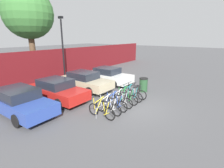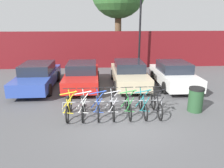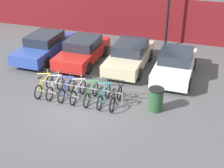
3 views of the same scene
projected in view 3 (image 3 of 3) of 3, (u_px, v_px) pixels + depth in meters
ground_plane at (83, 106)px, 13.61m from camera, size 120.00×120.00×0.00m
hoarding_wall at (138, 18)px, 20.92m from camera, size 36.00×0.16×2.81m
bike_rack at (80, 88)px, 14.07m from camera, size 4.06×0.04×0.57m
bicycle_yellow at (44, 86)px, 14.49m from camera, size 0.68×1.71×1.05m
bicycle_white at (55, 88)px, 14.33m from camera, size 0.68×1.71×1.05m
bicycle_blue at (67, 90)px, 14.17m from camera, size 0.68×1.71×1.05m
bicycle_silver at (78, 92)px, 14.00m from camera, size 0.68×1.71×1.05m
bicycle_green at (91, 94)px, 13.83m from camera, size 0.68×1.71×1.05m
bicycle_teal at (104, 96)px, 13.66m from camera, size 0.68×1.71×1.05m
bicycle_black at (116, 98)px, 13.50m from camera, size 0.68×1.71×1.05m
car_blue at (44, 46)px, 18.21m from camera, size 1.91×4.57×1.40m
car_red at (83, 51)px, 17.54m from camera, size 1.91×4.29×1.40m
car_beige at (130, 55)px, 16.94m from camera, size 1.91×4.46×1.40m
car_white at (175, 64)px, 15.91m from camera, size 1.91×4.20×1.40m
trash_bin at (156, 99)px, 13.12m from camera, size 0.63×0.63×1.03m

